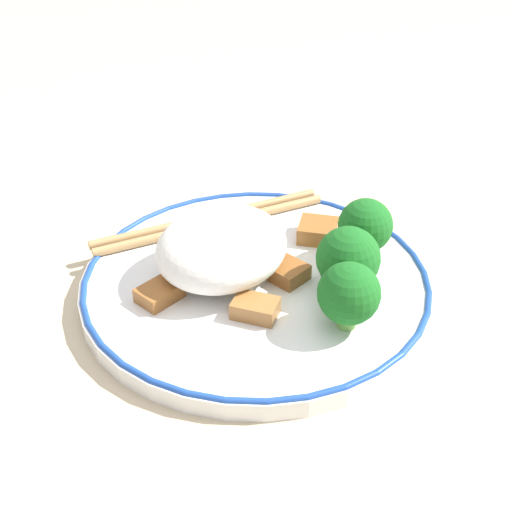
% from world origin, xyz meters
% --- Properties ---
extents(ground_plane, '(3.00, 3.00, 0.00)m').
position_xyz_m(ground_plane, '(0.00, 0.00, 0.00)').
color(ground_plane, '#C6B28E').
extents(plate, '(0.26, 0.26, 0.02)m').
position_xyz_m(plate, '(0.00, 0.00, 0.01)').
color(plate, white).
rests_on(plate, ground_plane).
extents(rice_mound, '(0.10, 0.09, 0.05)m').
position_xyz_m(rice_mound, '(-0.01, 0.02, 0.04)').
color(rice_mound, white).
rests_on(rice_mound, plate).
extents(broccoli_back_left, '(0.04, 0.04, 0.05)m').
position_xyz_m(broccoli_back_left, '(-0.00, -0.08, 0.04)').
color(broccoli_back_left, '#72AD4C').
rests_on(broccoli_back_left, plate).
extents(broccoli_back_center, '(0.05, 0.05, 0.05)m').
position_xyz_m(broccoli_back_center, '(0.03, -0.06, 0.04)').
color(broccoli_back_center, '#72AD4C').
rests_on(broccoli_back_center, plate).
extents(broccoli_back_right, '(0.04, 0.04, 0.05)m').
position_xyz_m(broccoli_back_right, '(0.07, -0.05, 0.04)').
color(broccoli_back_right, '#72AD4C').
rests_on(broccoli_back_right, plate).
extents(meat_near_front, '(0.03, 0.04, 0.01)m').
position_xyz_m(meat_near_front, '(-0.03, -0.03, 0.02)').
color(meat_near_front, '#9E6633').
rests_on(meat_near_front, plate).
extents(meat_near_left, '(0.03, 0.02, 0.01)m').
position_xyz_m(meat_near_left, '(-0.07, 0.03, 0.02)').
color(meat_near_left, '#995B28').
rests_on(meat_near_left, plate).
extents(meat_near_right, '(0.03, 0.03, 0.01)m').
position_xyz_m(meat_near_right, '(0.02, -0.02, 0.02)').
color(meat_near_right, brown).
rests_on(meat_near_right, plate).
extents(meat_near_back, '(0.04, 0.04, 0.01)m').
position_xyz_m(meat_near_back, '(0.08, -0.00, 0.02)').
color(meat_near_back, '#995B28').
rests_on(meat_near_back, plate).
extents(chopsticks, '(0.19, 0.10, 0.01)m').
position_xyz_m(chopsticks, '(0.03, 0.08, 0.02)').
color(chopsticks, '#AD8451').
rests_on(chopsticks, plate).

